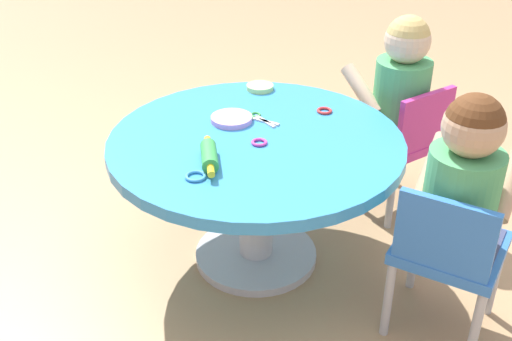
{
  "coord_description": "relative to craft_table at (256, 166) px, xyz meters",
  "views": [
    {
      "loc": [
        -1.77,
        0.48,
        1.43
      ],
      "look_at": [
        0.0,
        0.0,
        0.37
      ],
      "focal_mm": 44.15,
      "sensor_mm": 36.0,
      "label": 1
    }
  ],
  "objects": [
    {
      "name": "craft_scissors",
      "position": [
        0.14,
        -0.04,
        0.11
      ],
      "size": [
        0.14,
        0.12,
        0.01
      ],
      "color": "silver",
      "rests_on": "craft_table"
    },
    {
      "name": "rolling_pin",
      "position": [
        -0.12,
        0.18,
        0.13
      ],
      "size": [
        0.23,
        0.07,
        0.05
      ],
      "color": "green",
      "rests_on": "craft_table"
    },
    {
      "name": "playdough_blob_0",
      "position": [
        0.15,
        0.05,
        0.11
      ],
      "size": [
        0.14,
        0.14,
        0.02
      ],
      "primitive_type": "cylinder",
      "color": "#CC99E5",
      "rests_on": "craft_table"
    },
    {
      "name": "seated_child_right",
      "position": [
        0.23,
        -0.63,
        0.14
      ],
      "size": [
        0.42,
        0.37,
        0.51
      ],
      "color": "#3F4772",
      "rests_on": "ground"
    },
    {
      "name": "craft_table",
      "position": [
        0.0,
        0.0,
        0.0
      ],
      "size": [
        0.98,
        0.98,
        0.49
      ],
      "color": "silver",
      "rests_on": "ground"
    },
    {
      "name": "cookie_cutter_2",
      "position": [
        -0.04,
        -0.0,
        0.11
      ],
      "size": [
        0.05,
        0.05,
        0.01
      ],
      "primitive_type": "torus",
      "color": "#D83FA5",
      "rests_on": "craft_table"
    },
    {
      "name": "playdough_blob_1",
      "position": [
        0.39,
        -0.12,
        0.11
      ],
      "size": [
        0.1,
        0.1,
        0.02
      ],
      "primitive_type": "cylinder",
      "color": "#B2E58C",
      "rests_on": "craft_table"
    },
    {
      "name": "child_chair_left",
      "position": [
        -0.5,
        -0.45,
        -0.08
      ],
      "size": [
        0.42,
        0.42,
        0.54
      ],
      "color": "#B7B7BC",
      "rests_on": "ground"
    },
    {
      "name": "seated_child_left",
      "position": [
        -0.47,
        -0.48,
        0.14
      ],
      "size": [
        0.43,
        0.43,
        0.51
      ],
      "color": "#3F4772",
      "rests_on": "ground"
    },
    {
      "name": "cookie_cutter_1",
      "position": [
        0.13,
        -0.29,
        0.11
      ],
      "size": [
        0.06,
        0.06,
        0.01
      ],
      "primitive_type": "torus",
      "color": "red",
      "rests_on": "craft_table"
    },
    {
      "name": "cookie_cutter_0",
      "position": [
        -0.2,
        0.24,
        0.11
      ],
      "size": [
        0.06,
        0.06,
        0.01
      ],
      "primitive_type": "torus",
      "color": "#3F99D8",
      "rests_on": "craft_table"
    },
    {
      "name": "child_chair_right",
      "position": [
        0.19,
        -0.64,
        -0.08
      ],
      "size": [
        0.38,
        0.38,
        0.54
      ],
      "color": "#B7B7BC",
      "rests_on": "ground"
    },
    {
      "name": "ground_plane",
      "position": [
        0.0,
        0.0,
        -0.39
      ],
      "size": [
        10.0,
        10.0,
        0.0
      ],
      "primitive_type": "plane",
      "color": "tan"
    }
  ]
}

